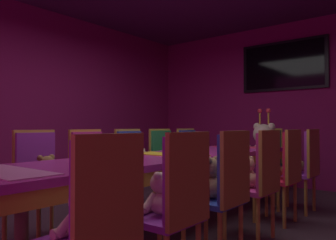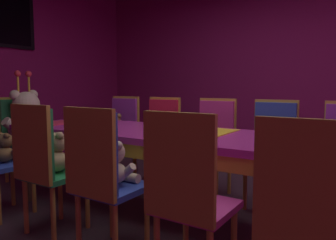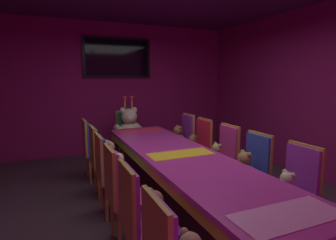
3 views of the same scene
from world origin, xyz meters
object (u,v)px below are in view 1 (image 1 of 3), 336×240
object	(u,v)px
teddy_right_0	(81,217)
chair_left_1	(38,172)
chair_right_1	(178,196)
teddy_right_2	(210,180)
teddy_left_3	(141,163)
throne_chair	(268,154)
king_teddy_bear	(263,146)
chair_left_5	(190,155)
teddy_right_4	(273,168)
banquet_table	(169,163)
chair_left_4	(164,158)
wall_tv	(283,66)
teddy_left_4	(173,159)
chair_right_2	(226,182)
chair_left_2	(90,166)
chair_right_0	(99,216)
chair_right_4	(286,167)
teddy_left_5	(198,157)
teddy_right_1	(160,196)
teddy_right_5	(294,161)
chair_left_3	(132,161)
chair_right_3	(262,174)
chair_right_5	(307,162)
teddy_right_3	(247,174)
teddy_left_1	(47,174)

from	to	relation	value
teddy_right_0	chair_left_1	bearing A→B (deg)	-23.01
chair_right_1	teddy_right_2	bearing A→B (deg)	-75.14
chair_right_1	teddy_left_3	bearing A→B (deg)	-39.80
throne_chair	king_teddy_bear	size ratio (longest dim) A/B	1.19
chair_left_5	throne_chair	bearing A→B (deg)	46.56
teddy_left_3	teddy_right_4	distance (m)	1.48
banquet_table	teddy_right_0	bearing A→B (deg)	-66.34
chair_left_4	teddy_right_0	bearing A→B (deg)	-58.74
chair_left_1	wall_tv	xyz separation A→B (m)	(0.81, 4.01, 1.45)
teddy_left_4	chair_right_2	size ratio (longest dim) A/B	0.34
chair_left_2	chair_right_0	distance (m)	2.04
teddy_right_2	throne_chair	size ratio (longest dim) A/B	0.35
banquet_table	chair_left_1	bearing A→B (deg)	-131.90
chair_left_5	chair_right_1	world-z (taller)	same
chair_left_4	chair_right_4	world-z (taller)	same
teddy_left_5	teddy_right_1	world-z (taller)	teddy_right_1
banquet_table	king_teddy_bear	xyz separation A→B (m)	(0.00, 2.25, 0.07)
teddy_left_3	teddy_right_2	xyz separation A→B (m)	(1.34, -0.63, 0.01)
teddy_right_5	throne_chair	xyz separation A→B (m)	(-0.69, 0.87, -0.00)
teddy_right_0	teddy_right_2	xyz separation A→B (m)	(-0.01, 1.22, 0.03)
chair_left_3	chair_right_3	bearing A→B (deg)	-0.85
banquet_table	chair_right_1	distance (m)	1.26
chair_left_3	wall_tv	bearing A→B (deg)	73.69
chair_right_5	wall_tv	size ratio (longest dim) A/B	0.68
chair_left_2	teddy_right_0	size ratio (longest dim) A/B	3.60
chair_right_2	wall_tv	world-z (taller)	wall_tv
teddy_right_4	chair_right_5	distance (m)	0.63
teddy_right_3	teddy_right_4	xyz separation A→B (m)	(-0.01, 0.66, -0.00)
chair_left_1	king_teddy_bear	distance (m)	3.26
teddy_right_2	wall_tv	distance (m)	3.78
teddy_right_0	chair_left_3	bearing A→B (deg)	-51.08
teddy_right_4	chair_left_5	bearing A→B (deg)	-21.57
teddy_left_3	wall_tv	world-z (taller)	wall_tv
chair_left_1	chair_left_4	size ratio (longest dim) A/B	1.00
chair_left_3	teddy_right_0	distance (m)	2.37
chair_left_3	wall_tv	distance (m)	3.26
chair_right_0	chair_right_3	bearing A→B (deg)	-90.34
teddy_left_5	teddy_right_0	distance (m)	3.37
chair_right_0	teddy_right_5	bearing A→B (deg)	-87.67
chair_right_4	teddy_right_3	bearing A→B (deg)	78.91
chair_right_0	chair_left_4	bearing A→B (deg)	-56.36
chair_right_3	teddy_right_1	bearing A→B (deg)	83.52
teddy_left_3	teddy_right_5	distance (m)	1.84
king_teddy_bear	teddy_right_4	bearing A→B (deg)	27.03
teddy_left_4	teddy_right_1	size ratio (longest dim) A/B	1.13
chair_right_3	teddy_right_4	size ratio (longest dim) A/B	3.40
teddy_right_2	teddy_right_5	distance (m)	1.87
banquet_table	wall_tv	distance (m)	3.40
chair_left_2	chair_right_5	xyz separation A→B (m)	(1.66, 1.87, 0.00)
chair_left_1	teddy_left_1	world-z (taller)	chair_left_1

